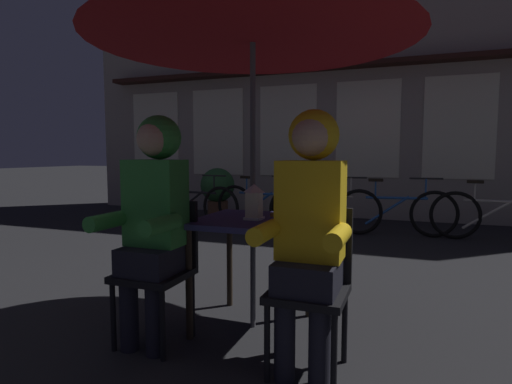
{
  "coord_description": "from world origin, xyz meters",
  "views": [
    {
      "loc": [
        0.97,
        -2.53,
        1.16
      ],
      "look_at": [
        0.0,
        0.06,
        0.91
      ],
      "focal_mm": 29.05,
      "sensor_mm": 36.0,
      "label": 1
    }
  ],
  "objects": [
    {
      "name": "ground_plane",
      "position": [
        0.0,
        0.0,
        0.0
      ],
      "size": [
        60.0,
        60.0,
        0.0
      ],
      "primitive_type": "plane",
      "color": "#232326"
    },
    {
      "name": "cafe_table",
      "position": [
        0.0,
        0.0,
        0.64
      ],
      "size": [
        0.72,
        0.72,
        0.74
      ],
      "color": "navy",
      "rests_on": "ground_plane"
    },
    {
      "name": "patio_umbrella",
      "position": [
        0.0,
        0.0,
        2.06
      ],
      "size": [
        2.1,
        2.1,
        2.31
      ],
      "color": "#4C4C51",
      "rests_on": "ground_plane"
    },
    {
      "name": "lantern",
      "position": [
        0.02,
        -0.04,
        0.86
      ],
      "size": [
        0.11,
        0.11,
        0.23
      ],
      "color": "white",
      "rests_on": "cafe_table"
    },
    {
      "name": "chair_left",
      "position": [
        -0.48,
        -0.37,
        0.49
      ],
      "size": [
        0.4,
        0.4,
        0.87
      ],
      "color": "black",
      "rests_on": "ground_plane"
    },
    {
      "name": "chair_right",
      "position": [
        0.48,
        -0.37,
        0.49
      ],
      "size": [
        0.4,
        0.4,
        0.87
      ],
      "color": "black",
      "rests_on": "ground_plane"
    },
    {
      "name": "person_left_hooded",
      "position": [
        -0.48,
        -0.43,
        0.85
      ],
      "size": [
        0.45,
        0.56,
        1.4
      ],
      "color": "black",
      "rests_on": "ground_plane"
    },
    {
      "name": "person_right_hooded",
      "position": [
        0.48,
        -0.43,
        0.85
      ],
      "size": [
        0.45,
        0.56,
        1.4
      ],
      "color": "black",
      "rests_on": "ground_plane"
    },
    {
      "name": "shopfront_building",
      "position": [
        -0.5,
        5.4,
        3.09
      ],
      "size": [
        10.0,
        0.93,
        6.2
      ],
      "color": "#9E9389",
      "rests_on": "ground_plane"
    },
    {
      "name": "bicycle_nearest",
      "position": [
        -2.32,
        3.39,
        0.35
      ],
      "size": [
        1.67,
        0.28,
        0.84
      ],
      "color": "black",
      "rests_on": "ground_plane"
    },
    {
      "name": "bicycle_second",
      "position": [
        -1.2,
        3.55,
        0.35
      ],
      "size": [
        1.67,
        0.31,
        0.84
      ],
      "color": "black",
      "rests_on": "ground_plane"
    },
    {
      "name": "bicycle_third",
      "position": [
        -0.22,
        3.53,
        0.35
      ],
      "size": [
        1.68,
        0.15,
        0.84
      ],
      "color": "black",
      "rests_on": "ground_plane"
    },
    {
      "name": "bicycle_fourth",
      "position": [
        0.79,
        3.61,
        0.35
      ],
      "size": [
        1.67,
        0.28,
        0.84
      ],
      "color": "black",
      "rests_on": "ground_plane"
    },
    {
      "name": "bicycle_fifth",
      "position": [
        2.07,
        3.64,
        0.35
      ],
      "size": [
        1.68,
        0.15,
        0.84
      ],
      "color": "black",
      "rests_on": "ground_plane"
    },
    {
      "name": "book",
      "position": [
        0.18,
        0.18,
        0.75
      ],
      "size": [
        0.21,
        0.15,
        0.02
      ],
      "primitive_type": "cube",
      "rotation": [
        0.0,
        0.0,
        0.04
      ],
      "color": "olive",
      "rests_on": "cafe_table"
    },
    {
      "name": "potted_plant",
      "position": [
        -2.2,
        4.02,
        0.54
      ],
      "size": [
        0.6,
        0.6,
        0.92
      ],
      "color": "brown",
      "rests_on": "ground_plane"
    }
  ]
}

